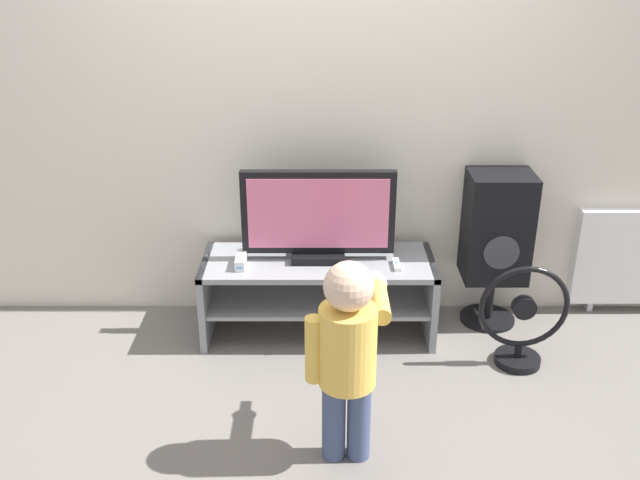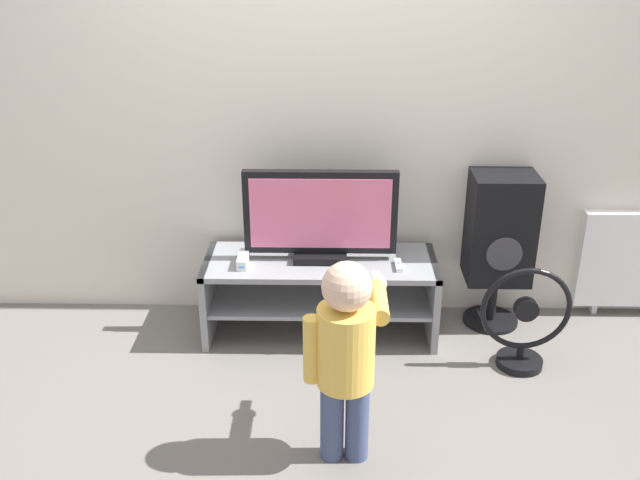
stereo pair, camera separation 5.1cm
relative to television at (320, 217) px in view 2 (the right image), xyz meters
The scene contains 10 objects.
ground_plane 0.72m from the television, 90.00° to the right, with size 16.00×16.00×0.00m, color slate.
wall_back 0.69m from the television, 90.00° to the left, with size 10.00×0.06×2.60m.
tv_stand 0.38m from the television, 90.00° to the right, with size 1.24×0.46×0.44m.
television is the anchor object (origin of this frame).
game_console 0.46m from the television, 168.58° to the right, with size 0.05×0.18×0.05m.
remote_primary 0.48m from the television, 13.76° to the right, with size 0.04×0.13×0.03m.
remote_secondary 0.32m from the television, 58.22° to the right, with size 0.07×0.13×0.03m.
child 1.04m from the television, 83.20° to the right, with size 0.35×0.51×0.91m.
speaker_tower 0.98m from the television, ahead, with size 0.34×0.31×0.88m.
floor_fan 1.16m from the television, 18.05° to the right, with size 0.45×0.23×0.55m.
Camera 2 is at (0.06, -3.18, 2.08)m, focal length 40.00 mm.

